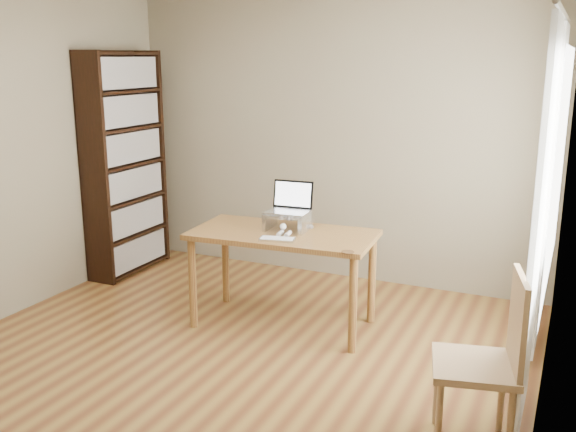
# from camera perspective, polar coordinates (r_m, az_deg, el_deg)

# --- Properties ---
(room) EXTENTS (4.04, 4.54, 2.64)m
(room) POSITION_cam_1_polar(r_m,az_deg,el_deg) (3.95, -7.19, 3.03)
(room) COLOR #5D3218
(room) RESTS_ON ground
(bookshelf) EXTENTS (0.30, 0.90, 2.10)m
(bookshelf) POSITION_cam_1_polar(r_m,az_deg,el_deg) (6.29, -14.28, 4.48)
(bookshelf) COLOR black
(bookshelf) RESTS_ON ground
(curtains) EXTENTS (0.03, 1.90, 2.25)m
(curtains) POSITION_cam_1_polar(r_m,az_deg,el_deg) (4.17, 21.84, 0.89)
(curtains) COLOR white
(curtains) RESTS_ON ground
(desk) EXTENTS (1.43, 0.79, 0.75)m
(desk) POSITION_cam_1_polar(r_m,az_deg,el_deg) (4.89, -0.46, -2.56)
(desk) COLOR brown
(desk) RESTS_ON ground
(laptop_stand) EXTENTS (0.32, 0.25, 0.13)m
(laptop_stand) POSITION_cam_1_polar(r_m,az_deg,el_deg) (4.91, -0.07, -0.28)
(laptop_stand) COLOR silver
(laptop_stand) RESTS_ON desk
(laptop) EXTENTS (0.34, 0.29, 0.23)m
(laptop) POSITION_cam_1_polar(r_m,az_deg,el_deg) (4.94, 0.21, 1.07)
(laptop) COLOR silver
(laptop) RESTS_ON laptop_stand
(keyboard) EXTENTS (0.28, 0.16, 0.02)m
(keyboard) POSITION_cam_1_polar(r_m,az_deg,el_deg) (4.64, -0.97, -2.07)
(keyboard) COLOR silver
(keyboard) RESTS_ON desk
(coaster) EXTENTS (0.09, 0.09, 0.01)m
(coaster) POSITION_cam_1_polar(r_m,az_deg,el_deg) (4.38, 5.33, -3.21)
(coaster) COLOR #502F1B
(coaster) RESTS_ON desk
(cat) EXTENTS (0.26, 0.49, 0.16)m
(cat) POSITION_cam_1_polar(r_m,az_deg,el_deg) (4.93, 0.42, -0.38)
(cat) COLOR #474137
(cat) RESTS_ON desk
(chair) EXTENTS (0.52, 0.52, 0.98)m
(chair) POSITION_cam_1_polar(r_m,az_deg,el_deg) (3.56, 17.57, -11.89)
(chair) COLOR tan
(chair) RESTS_ON ground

